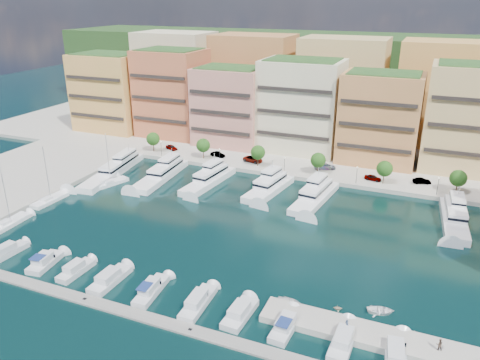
{
  "coord_description": "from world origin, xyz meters",
  "views": [
    {
      "loc": [
        32.31,
        -75.35,
        42.93
      ],
      "look_at": [
        -3.59,
        10.74,
        6.0
      ],
      "focal_mm": 35.0,
      "sensor_mm": 36.0,
      "label": 1
    }
  ],
  "objects_px": {
    "tender_2": "(381,310)",
    "lamppost_3": "(357,172)",
    "cruiser_4": "(151,290)",
    "cruiser_8": "(343,341)",
    "yacht_6": "(454,216)",
    "cruiser_0": "(7,252)",
    "cruiser_6": "(240,314)",
    "car_3": "(325,166)",
    "tender_0": "(290,302)",
    "cruiser_9": "(395,355)",
    "tree_1": "(203,145)",
    "yacht_2": "(210,178)",
    "lamppost_0": "(161,146)",
    "sailboat_0": "(9,224)",
    "yacht_0": "(115,169)",
    "car_4": "(373,178)",
    "person_1": "(439,344)",
    "cruiser_1": "(45,262)",
    "tender_3": "(415,333)",
    "sailboat_1": "(49,201)",
    "sailboat_2": "(110,184)",
    "lamppost_2": "(284,162)",
    "lamppost_1": "(220,154)",
    "cruiser_5": "(198,303)",
    "person_0": "(347,326)",
    "car_1": "(218,154)",
    "tender_1": "(338,308)",
    "yacht_3": "(270,186)",
    "cruiser_3": "(110,280)",
    "car_2": "(253,159)",
    "yacht_1": "(162,173)",
    "tree_3": "(318,160)",
    "tree_2": "(258,152)",
    "lamppost_4": "(438,183)",
    "yacht_4": "(315,196)",
    "car_0": "(172,147)",
    "cruiser_2": "(76,270)",
    "tree_5": "(458,178)",
    "car_5": "(422,181)"
  },
  "relations": [
    {
      "from": "yacht_6",
      "to": "cruiser_8",
      "type": "distance_m",
      "value": 46.73
    },
    {
      "from": "yacht_0",
      "to": "car_4",
      "type": "relative_size",
      "value": 6.78
    },
    {
      "from": "yacht_3",
      "to": "cruiser_3",
      "type": "distance_m",
      "value": 46.91
    },
    {
      "from": "cruiser_4",
      "to": "cruiser_8",
      "type": "xyz_separation_m",
      "value": [
        29.6,
        0.02,
        -0.02
      ]
    },
    {
      "from": "tender_0",
      "to": "tender_2",
      "type": "distance_m",
      "value": 13.17
    },
    {
      "from": "lamppost_2",
      "to": "yacht_6",
      "type": "xyz_separation_m",
      "value": [
        39.58,
        -11.12,
        -2.62
      ]
    },
    {
      "from": "lamppost_0",
      "to": "cruiser_8",
      "type": "relative_size",
      "value": 0.51
    },
    {
      "from": "lamppost_0",
      "to": "car_2",
      "type": "distance_m",
      "value": 26.21
    },
    {
      "from": "tender_2",
      "to": "cruiser_9",
      "type": "bearing_deg",
      "value": -178.3
    },
    {
      "from": "lamppost_4",
      "to": "sailboat_1",
      "type": "bearing_deg",
      "value": -156.21
    },
    {
      "from": "lamppost_2",
      "to": "tree_1",
      "type": "bearing_deg",
      "value": 174.53
    },
    {
      "from": "tree_2",
      "to": "lamppost_4",
      "type": "distance_m",
      "value": 44.07
    },
    {
      "from": "cruiser_9",
      "to": "tender_0",
      "type": "distance_m",
      "value": 16.62
    },
    {
      "from": "tree_1",
      "to": "sailboat_1",
      "type": "relative_size",
      "value": 0.43
    },
    {
      "from": "car_3",
      "to": "tender_0",
      "type": "bearing_deg",
      "value": 165.72
    },
    {
      "from": "car_1",
      "to": "yacht_2",
      "type": "bearing_deg",
      "value": -148.78
    },
    {
      "from": "person_1",
      "to": "yacht_6",
      "type": "bearing_deg",
      "value": -105.36
    },
    {
      "from": "tree_3",
      "to": "cruiser_5",
      "type": "height_order",
      "value": "tree_3"
    },
    {
      "from": "cruiser_6",
      "to": "tender_2",
      "type": "xyz_separation_m",
      "value": [
        18.51,
        8.75,
        -0.14
      ]
    },
    {
      "from": "cruiser_4",
      "to": "sailboat_2",
      "type": "bearing_deg",
      "value": 134.54
    },
    {
      "from": "sailboat_0",
      "to": "person_1",
      "type": "xyz_separation_m",
      "value": [
        80.07,
        -6.09,
        1.52
      ]
    },
    {
      "from": "cruiser_9",
      "to": "tree_3",
      "type": "bearing_deg",
      "value": 112.85
    },
    {
      "from": "cruiser_2",
      "to": "sailboat_0",
      "type": "relative_size",
      "value": 0.54
    },
    {
      "from": "lamppost_0",
      "to": "sailboat_0",
      "type": "xyz_separation_m",
      "value": [
        -6.66,
        -47.12,
        -3.52
      ]
    },
    {
      "from": "cruiser_8",
      "to": "lamppost_0",
      "type": "bearing_deg",
      "value": 137.96
    },
    {
      "from": "cruiser_8",
      "to": "car_1",
      "type": "relative_size",
      "value": 1.94
    },
    {
      "from": "yacht_6",
      "to": "cruiser_0",
      "type": "distance_m",
      "value": 85.76
    },
    {
      "from": "cruiser_3",
      "to": "tender_0",
      "type": "relative_size",
      "value": 2.14
    },
    {
      "from": "yacht_6",
      "to": "car_1",
      "type": "relative_size",
      "value": 4.62
    },
    {
      "from": "yacht_6",
      "to": "cruiser_5",
      "type": "bearing_deg",
      "value": -128.22
    },
    {
      "from": "yacht_0",
      "to": "car_4",
      "type": "xyz_separation_m",
      "value": [
        62.56,
        17.93,
        0.47
      ]
    },
    {
      "from": "cruiser_1",
      "to": "car_3",
      "type": "height_order",
      "value": "car_3"
    },
    {
      "from": "tender_2",
      "to": "lamppost_3",
      "type": "bearing_deg",
      "value": -2.56
    },
    {
      "from": "tree_3",
      "to": "lamppost_0",
      "type": "bearing_deg",
      "value": -177.01
    },
    {
      "from": "car_2",
      "to": "car_3",
      "type": "height_order",
      "value": "car_3"
    },
    {
      "from": "yacht_1",
      "to": "sailboat_0",
      "type": "height_order",
      "value": "sailboat_0"
    },
    {
      "from": "tender_0",
      "to": "yacht_2",
      "type": "bearing_deg",
      "value": 42.16
    },
    {
      "from": "sailboat_0",
      "to": "cruiser_0",
      "type": "bearing_deg",
      "value": -43.84
    },
    {
      "from": "lamppost_1",
      "to": "sailboat_0",
      "type": "bearing_deg",
      "value": -117.62
    },
    {
      "from": "tender_3",
      "to": "sailboat_1",
      "type": "bearing_deg",
      "value": 77.68
    },
    {
      "from": "cruiser_3",
      "to": "tender_1",
      "type": "distance_m",
      "value": 35.89
    },
    {
      "from": "yacht_4",
      "to": "car_0",
      "type": "distance_m",
      "value": 50.11
    },
    {
      "from": "tree_1",
      "to": "sailboat_2",
      "type": "height_order",
      "value": "sailboat_2"
    },
    {
      "from": "cruiser_0",
      "to": "tender_2",
      "type": "height_order",
      "value": "cruiser_0"
    },
    {
      "from": "lamppost_0",
      "to": "person_0",
      "type": "height_order",
      "value": "lamppost_0"
    },
    {
      "from": "tree_1",
      "to": "yacht_2",
      "type": "height_order",
      "value": "tree_1"
    },
    {
      "from": "tree_5",
      "to": "car_5",
      "type": "bearing_deg",
      "value": 155.36
    },
    {
      "from": "yacht_3",
      "to": "tree_3",
      "type": "bearing_deg",
      "value": 56.58
    },
    {
      "from": "cruiser_4",
      "to": "cruiser_9",
      "type": "height_order",
      "value": "cruiser_4"
    },
    {
      "from": "tender_0",
      "to": "tender_1",
      "type": "distance_m",
      "value": 7.05
    }
  ]
}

